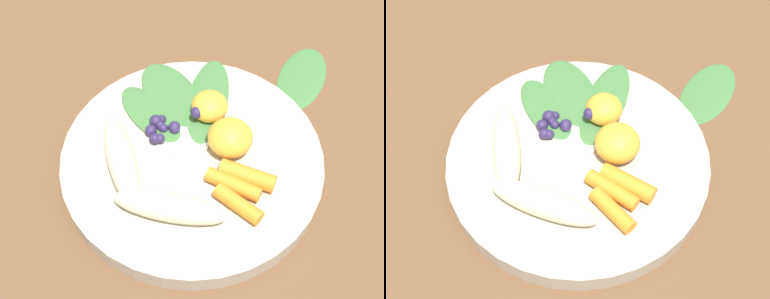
# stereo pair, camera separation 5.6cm
# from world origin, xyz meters

# --- Properties ---
(ground_plane) EXTENTS (2.40, 2.40, 0.00)m
(ground_plane) POSITION_xyz_m (0.00, 0.00, 0.00)
(ground_plane) COLOR brown
(bowl) EXTENTS (0.29, 0.29, 0.03)m
(bowl) POSITION_xyz_m (0.00, 0.00, 0.01)
(bowl) COLOR #B2AD9E
(bowl) RESTS_ON ground_plane
(banana_peeled_left) EXTENTS (0.09, 0.11, 0.03)m
(banana_peeled_left) POSITION_xyz_m (0.07, 0.04, 0.04)
(banana_peeled_left) COLOR beige
(banana_peeled_left) RESTS_ON bowl
(banana_peeled_right) EXTENTS (0.08, 0.12, 0.03)m
(banana_peeled_right) POSITION_xyz_m (0.06, -0.04, 0.04)
(banana_peeled_right) COLOR beige
(banana_peeled_right) RESTS_ON bowl
(orange_segment_near) EXTENTS (0.04, 0.04, 0.03)m
(orange_segment_near) POSITION_xyz_m (-0.05, -0.03, 0.04)
(orange_segment_near) COLOR #F4A833
(orange_segment_near) RESTS_ON bowl
(orange_segment_far) EXTENTS (0.05, 0.05, 0.04)m
(orange_segment_far) POSITION_xyz_m (-0.04, 0.02, 0.04)
(orange_segment_far) COLOR #F4A833
(orange_segment_far) RESTS_ON bowl
(carrot_front) EXTENTS (0.02, 0.06, 0.02)m
(carrot_front) POSITION_xyz_m (0.01, 0.08, 0.03)
(carrot_front) COLOR orange
(carrot_front) RESTS_ON bowl
(carrot_mid_left) EXTENTS (0.03, 0.06, 0.02)m
(carrot_mid_left) POSITION_xyz_m (-0.00, 0.06, 0.03)
(carrot_mid_left) COLOR orange
(carrot_mid_left) RESTS_ON bowl
(carrot_mid_right) EXTENTS (0.04, 0.06, 0.02)m
(carrot_mid_right) POSITION_xyz_m (-0.02, 0.06, 0.04)
(carrot_mid_right) COLOR orange
(carrot_mid_right) RESTS_ON bowl
(blueberry_pile) EXTENTS (0.07, 0.04, 0.03)m
(blueberry_pile) POSITION_xyz_m (-0.00, -0.04, 0.03)
(blueberry_pile) COLOR #2D234C
(blueberry_pile) RESTS_ON bowl
(coconut_shred_patch) EXTENTS (0.05, 0.05, 0.00)m
(coconut_shred_patch) POSITION_xyz_m (-0.01, -0.02, 0.03)
(coconut_shred_patch) COLOR white
(coconut_shred_patch) RESTS_ON bowl
(kale_leaf_left) EXTENTS (0.14, 0.12, 0.00)m
(kale_leaf_left) POSITION_xyz_m (-0.07, -0.04, 0.03)
(kale_leaf_left) COLOR #3D7038
(kale_leaf_left) RESTS_ON bowl
(kale_leaf_right) EXTENTS (0.09, 0.12, 0.00)m
(kale_leaf_right) POSITION_xyz_m (-0.04, -0.08, 0.03)
(kale_leaf_right) COLOR #3D7038
(kale_leaf_right) RESTS_ON bowl
(kale_leaf_rear) EXTENTS (0.06, 0.11, 0.00)m
(kale_leaf_rear) POSITION_xyz_m (-0.01, -0.07, 0.03)
(kale_leaf_rear) COLOR #3D7038
(kale_leaf_rear) RESTS_ON bowl
(kale_leaf_stray) EXTENTS (0.13, 0.10, 0.01)m
(kale_leaf_stray) POSITION_xyz_m (-0.20, 0.00, 0.00)
(kale_leaf_stray) COLOR #3D7038
(kale_leaf_stray) RESTS_ON ground_plane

